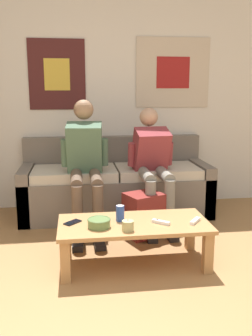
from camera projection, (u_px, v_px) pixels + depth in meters
wall_back at (89, 96)px, 4.25m from camera, size 10.00×0.07×2.55m
couch at (116, 187)px, 4.12m from camera, size 2.02×0.75×0.82m
coffee_table at (134, 229)px, 2.90m from camera, size 1.16×0.55×0.35m
person_seated_adult at (85, 160)px, 3.60m from camera, size 0.47×0.92×1.25m
person_seated_teen at (153, 161)px, 3.73m from camera, size 0.47×0.87×1.17m
backpack at (144, 216)px, 3.49m from camera, size 0.40×0.39×0.41m
ceramic_bowl at (99, 222)px, 2.78m from camera, size 0.17×0.17×0.07m
pillar_candle at (128, 226)px, 2.71m from camera, size 0.09×0.09×0.09m
drink_can_blue at (120, 213)px, 2.91m from camera, size 0.07×0.07×0.12m
game_controller_near_left at (195, 221)px, 2.88m from camera, size 0.12×0.13×0.03m
game_controller_near_right at (161, 222)px, 2.86m from camera, size 0.13×0.12×0.03m
cell_phone at (73, 222)px, 2.87m from camera, size 0.14×0.14×0.01m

